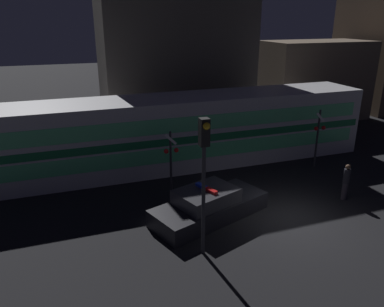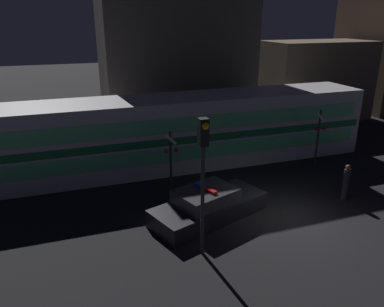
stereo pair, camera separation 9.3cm
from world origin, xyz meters
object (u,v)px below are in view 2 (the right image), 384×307
police_car (208,206)px  pedestrian (346,182)px  crossing_signal_near (319,135)px  train (179,132)px  traffic_light_corner (203,162)px

police_car → pedestrian: bearing=-24.0°
pedestrian → crossing_signal_near: (1.23, 3.78, 1.00)m
train → crossing_signal_near: train is taller
pedestrian → train: bearing=131.1°
train → traffic_light_corner: (-1.76, -8.38, 1.52)m
pedestrian → crossing_signal_near: crossing_signal_near is taller
pedestrian → traffic_light_corner: size_ratio=0.35×
police_car → pedestrian: (6.42, -0.52, 0.34)m
train → police_car: train is taller
traffic_light_corner → crossing_signal_near: bearing=32.2°
police_car → crossing_signal_near: size_ratio=1.66×
police_car → traffic_light_corner: size_ratio=1.09×
police_car → train: bearing=64.7°
train → traffic_light_corner: bearing=-101.9°
police_car → traffic_light_corner: traffic_light_corner is taller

